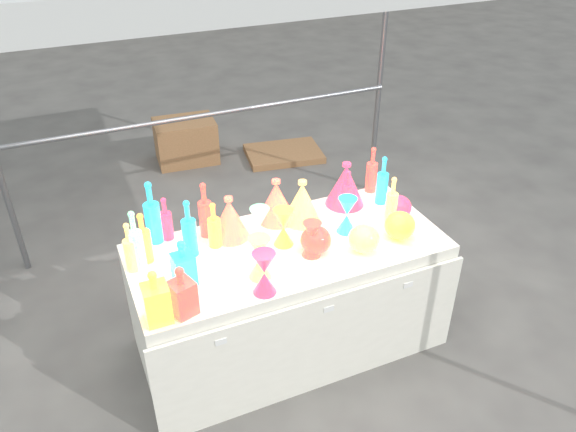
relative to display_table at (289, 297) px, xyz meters
name	(u,v)px	position (x,y,z in m)	size (l,w,h in m)	color
ground	(288,340)	(0.00, 0.01, -0.37)	(80.00, 80.00, 0.00)	slate
display_table	(289,297)	(0.00, 0.00, 0.00)	(1.84, 0.83, 0.75)	white
cardboard_box_closed	(186,141)	(0.08, 2.78, -0.16)	(0.59, 0.43, 0.43)	#996C45
cardboard_box_flat	(284,154)	(1.03, 2.46, -0.34)	(0.76, 0.54, 0.07)	#996C45
bottle_0	(143,238)	(-0.77, 0.19, 0.53)	(0.08, 0.08, 0.31)	red
bottle_1	(152,212)	(-0.68, 0.36, 0.57)	(0.09, 0.09, 0.39)	#1A7D16
bottle_2	(205,210)	(-0.39, 0.30, 0.55)	(0.08, 0.08, 0.35)	#D26516
bottle_3	(166,218)	(-0.61, 0.36, 0.51)	(0.07, 0.07, 0.27)	#1B2A9D
bottle_4	(130,247)	(-0.85, 0.14, 0.52)	(0.07, 0.07, 0.30)	#158776
bottle_5	(136,240)	(-0.81, 0.15, 0.55)	(0.08, 0.08, 0.36)	#CA2888
bottle_6	(214,225)	(-0.38, 0.18, 0.52)	(0.07, 0.07, 0.28)	red
bottle_7	(189,228)	(-0.53, 0.15, 0.55)	(0.08, 0.08, 0.35)	#1A7D16
decanter_0	(156,296)	(-0.81, -0.30, 0.52)	(0.12, 0.12, 0.29)	red
decanter_1	(182,291)	(-0.69, -0.30, 0.51)	(0.11, 0.11, 0.27)	#D26516
decanter_2	(183,262)	(-0.62, -0.08, 0.51)	(0.11, 0.11, 0.27)	#1A7D16
hourglass_0	(312,239)	(0.08, -0.12, 0.48)	(0.11, 0.11, 0.21)	#D26516
hourglass_1	(264,273)	(-0.27, -0.32, 0.50)	(0.12, 0.12, 0.24)	#1B2A9D
hourglass_2	(260,258)	(-0.25, -0.19, 0.50)	(0.12, 0.12, 0.24)	#158776
hourglass_3	(260,225)	(-0.13, 0.11, 0.49)	(0.11, 0.11, 0.22)	#CA2888
hourglass_4	(283,227)	(-0.02, 0.03, 0.49)	(0.11, 0.11, 0.23)	red
hourglass_5	(347,215)	(0.37, 0.01, 0.49)	(0.11, 0.11, 0.23)	#1A7D16
globe_0	(400,227)	(0.63, -0.17, 0.45)	(0.18, 0.18, 0.14)	red
globe_1	(364,240)	(0.37, -0.20, 0.45)	(0.18, 0.18, 0.14)	#158776
globe_2	(316,241)	(0.12, -0.11, 0.45)	(0.18, 0.18, 0.14)	#D26516
globe_3	(398,208)	(0.74, 0.01, 0.44)	(0.16, 0.16, 0.13)	#1B2A9D
lampshade_0	(230,217)	(-0.27, 0.23, 0.51)	(0.22, 0.22, 0.26)	yellow
lampshade_1	(276,200)	(0.05, 0.29, 0.51)	(0.23, 0.23, 0.28)	yellow
lampshade_2	(346,184)	(0.52, 0.29, 0.52)	(0.25, 0.25, 0.29)	#1B2A9D
lampshade_3	(302,201)	(0.18, 0.22, 0.51)	(0.23, 0.23, 0.28)	#158776
bottle_8	(383,180)	(0.74, 0.21, 0.54)	(0.07, 0.07, 0.33)	#1A7D16
bottle_9	(372,170)	(0.76, 0.37, 0.53)	(0.07, 0.07, 0.32)	#D26516
bottle_10	(348,190)	(0.50, 0.23, 0.51)	(0.06, 0.06, 0.27)	#1B2A9D
bottle_11	(392,200)	(0.67, -0.01, 0.53)	(0.07, 0.07, 0.31)	#158776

